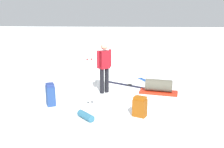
# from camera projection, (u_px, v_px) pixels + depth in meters

# --- Properties ---
(ground_plane) EXTENTS (80.00, 80.00, 0.00)m
(ground_plane) POSITION_uv_depth(u_px,v_px,m) (112.00, 94.00, 8.73)
(ground_plane) COLOR white
(skier_standing) EXTENTS (0.45, 0.41, 1.70)m
(skier_standing) POSITION_uv_depth(u_px,v_px,m) (104.00, 65.00, 8.68)
(skier_standing) COLOR black
(skier_standing) RESTS_ON ground_plane
(ski_pair_near) EXTENTS (1.81, 1.13, 0.05)m
(ski_pair_near) POSITION_uv_depth(u_px,v_px,m) (129.00, 85.00, 9.72)
(ski_pair_near) COLOR black
(ski_pair_near) RESTS_ON ground_plane
(ski_pair_far) EXTENTS (1.02, 1.77, 0.05)m
(ski_pair_far) POSITION_uv_depth(u_px,v_px,m) (151.00, 83.00, 9.99)
(ski_pair_far) COLOR #1F4FAC
(ski_pair_far) RESTS_ON ground_plane
(backpack_large_dark) EXTENTS (0.36, 0.39, 0.67)m
(backpack_large_dark) POSITION_uv_depth(u_px,v_px,m) (51.00, 95.00, 7.63)
(backpack_large_dark) COLOR navy
(backpack_large_dark) RESTS_ON ground_plane
(backpack_bright) EXTENTS (0.41, 0.36, 0.54)m
(backpack_bright) POSITION_uv_depth(u_px,v_px,m) (140.00, 107.00, 6.83)
(backpack_bright) COLOR #90480F
(backpack_bright) RESTS_ON ground_plane
(ski_poles_planted_near) EXTENTS (0.19, 0.10, 1.39)m
(ski_poles_planted_near) POSITION_uv_depth(u_px,v_px,m) (90.00, 79.00, 7.63)
(ski_poles_planted_near) COLOR #A9B5C6
(ski_poles_planted_near) RESTS_ON ground_plane
(gear_sled) EXTENTS (1.32, 0.70, 0.49)m
(gear_sled) POSITION_uv_depth(u_px,v_px,m) (159.00, 87.00, 8.76)
(gear_sled) COLOR red
(gear_sled) RESTS_ON ground_plane
(sleeping_mat_rolled) EXTENTS (0.51, 0.52, 0.18)m
(sleeping_mat_rolled) POSITION_uv_depth(u_px,v_px,m) (86.00, 116.00, 6.68)
(sleeping_mat_rolled) COLOR teal
(sleeping_mat_rolled) RESTS_ON ground_plane
(thermos_bottle) EXTENTS (0.07, 0.07, 0.26)m
(thermos_bottle) POSITION_uv_depth(u_px,v_px,m) (117.00, 76.00, 10.74)
(thermos_bottle) COLOR #BAB4B8
(thermos_bottle) RESTS_ON ground_plane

